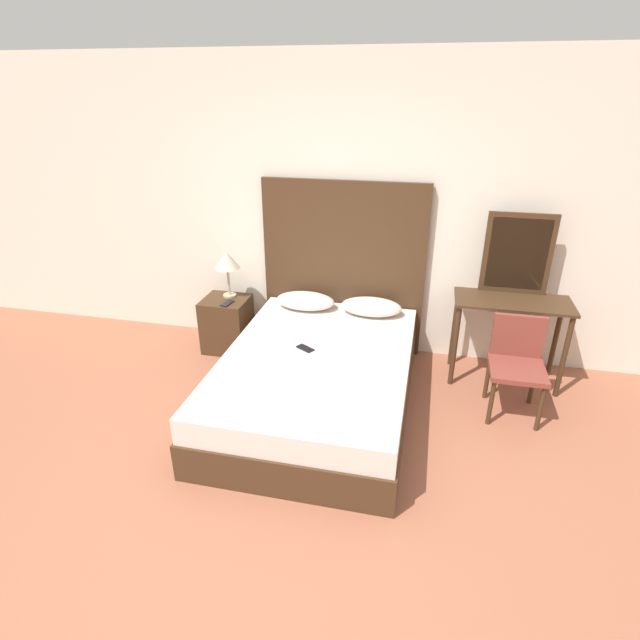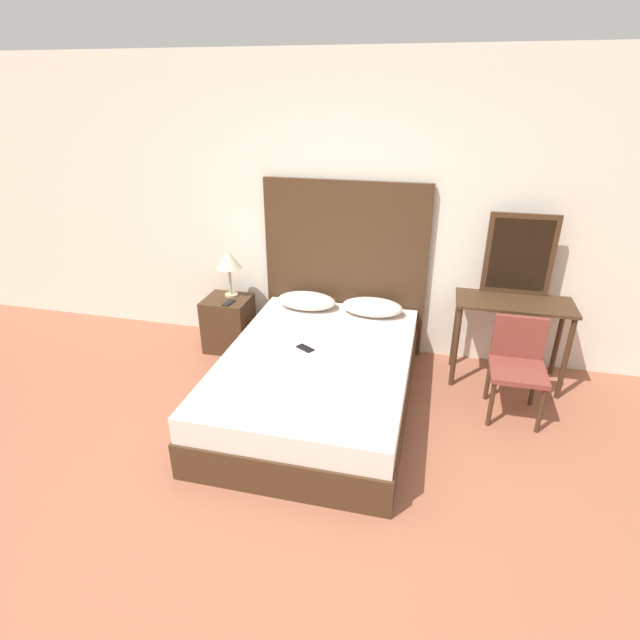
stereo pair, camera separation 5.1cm
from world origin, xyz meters
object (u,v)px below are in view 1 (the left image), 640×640
(table_lamp, at_px, (227,261))
(vanity_desk, at_px, (511,317))
(nightstand, at_px, (227,324))
(bed, at_px, (317,381))
(phone_on_bed, at_px, (305,348))
(chair, at_px, (517,360))
(phone_on_nightstand, at_px, (227,303))

(table_lamp, xyz_separation_m, vanity_desk, (2.60, -0.09, -0.27))
(nightstand, xyz_separation_m, vanity_desk, (2.61, -0.01, 0.35))
(bed, height_order, table_lamp, table_lamp)
(phone_on_bed, relative_size, vanity_desk, 0.17)
(table_lamp, height_order, chair, table_lamp)
(phone_on_nightstand, bearing_deg, table_lamp, 104.64)
(table_lamp, xyz_separation_m, chair, (2.62, -0.54, -0.44))
(vanity_desk, bearing_deg, table_lamp, 178.03)
(bed, distance_m, phone_on_bed, 0.28)
(phone_on_bed, bearing_deg, nightstand, 143.97)
(bed, bearing_deg, nightstand, 144.55)
(table_lamp, bearing_deg, chair, -11.68)
(vanity_desk, bearing_deg, phone_on_bed, -156.49)
(table_lamp, height_order, phone_on_nightstand, table_lamp)
(bed, bearing_deg, phone_on_nightstand, 146.61)
(phone_on_bed, distance_m, chair, 1.67)
(bed, relative_size, table_lamp, 4.65)
(nightstand, relative_size, vanity_desk, 0.56)
(phone_on_bed, xyz_separation_m, phone_on_nightstand, (-0.92, 0.62, 0.05))
(bed, distance_m, table_lamp, 1.53)
(nightstand, height_order, chair, chair)
(phone_on_bed, bearing_deg, chair, 8.81)
(bed, xyz_separation_m, vanity_desk, (1.52, 0.77, 0.38))
(table_lamp, bearing_deg, vanity_desk, -1.97)
(table_lamp, xyz_separation_m, phone_on_nightstand, (0.05, -0.18, -0.35))
(nightstand, xyz_separation_m, table_lamp, (0.02, 0.08, 0.62))
(nightstand, distance_m, table_lamp, 0.63)
(phone_on_bed, distance_m, vanity_desk, 1.78)
(table_lamp, distance_m, chair, 2.71)
(bed, height_order, nightstand, nightstand)
(bed, bearing_deg, vanity_desk, 27.03)
(vanity_desk, bearing_deg, bed, -152.97)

